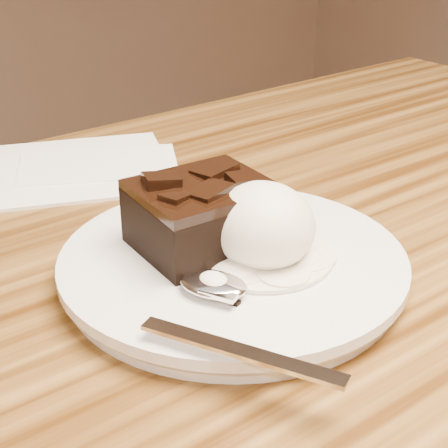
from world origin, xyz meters
TOP-DOWN VIEW (x-y plane):
  - plate at (-0.03, 0.05)m, footprint 0.24×0.24m
  - brownie at (-0.04, 0.07)m, footprint 0.10×0.08m
  - ice_cream_scoop at (-0.02, 0.03)m, footprint 0.07×0.07m
  - melt_puddle at (-0.02, 0.03)m, footprint 0.10×0.10m
  - spoon at (-0.07, 0.01)m, footprint 0.11×0.18m
  - napkin at (-0.02, 0.30)m, footprint 0.21×0.21m
  - crumb_a at (0.02, 0.00)m, footprint 0.01×0.01m
  - crumb_b at (-0.07, -0.01)m, footprint 0.01×0.01m
  - crumb_c at (0.01, 0.04)m, footprint 0.01×0.01m

SIDE VIEW (x-z plane):
  - napkin at x=-0.02m, z-range 0.75..0.76m
  - plate at x=-0.03m, z-range 0.75..0.77m
  - melt_puddle at x=-0.02m, z-range 0.77..0.77m
  - crumb_b at x=-0.07m, z-range 0.77..0.77m
  - crumb_a at x=0.02m, z-range 0.77..0.77m
  - crumb_c at x=0.01m, z-range 0.77..0.77m
  - spoon at x=-0.07m, z-range 0.77..0.78m
  - brownie at x=-0.04m, z-range 0.77..0.81m
  - ice_cream_scoop at x=-0.02m, z-range 0.77..0.82m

